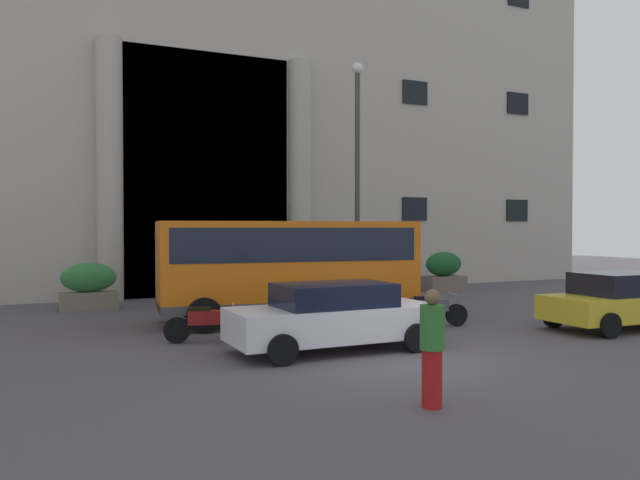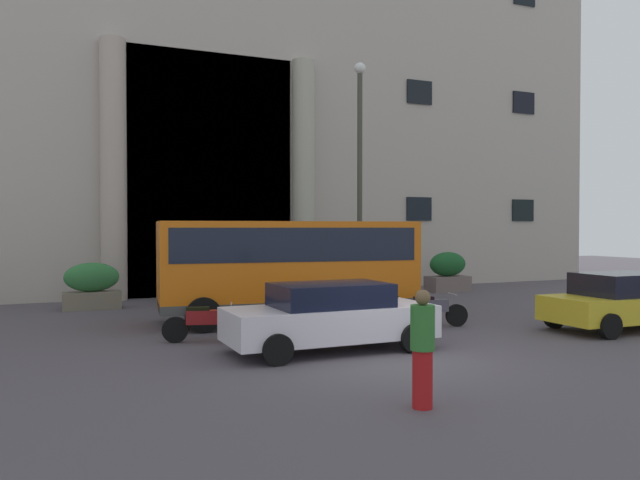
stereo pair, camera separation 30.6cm
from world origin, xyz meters
name	(u,v)px [view 2 (the right image)]	position (x,y,z in m)	size (l,w,h in m)	color
ground_plane	(392,362)	(0.00, 0.00, -0.06)	(80.00, 64.00, 0.12)	#4E474F
office_building_facade	(200,112)	(0.00, 17.47, 7.92)	(37.15, 9.72, 15.85)	#B1A59A
orange_minibus	(288,262)	(-0.18, 5.50, 1.68)	(7.33, 3.33, 2.83)	orange
bus_stop_sign	(392,262)	(4.24, 7.34, 1.49)	(0.44, 0.08, 2.40)	#9F9F17
hedge_planter_entrance_left	(448,272)	(8.79, 10.56, 0.79)	(1.75, 0.92, 1.63)	#6F5E5A
hedge_planter_far_west	(92,287)	(-5.10, 10.51, 0.73)	(1.79, 0.74, 1.52)	#716856
hedge_planter_east	(230,283)	(-0.54, 10.38, 0.70)	(2.15, 0.97, 1.44)	gray
hedge_planter_far_east	(369,275)	(5.26, 10.87, 0.76)	(1.94, 0.93, 1.57)	gray
parked_sedan_far	(623,301)	(7.28, 0.70, 0.75)	(4.19, 2.08, 1.48)	gold
parked_estate_mid	(330,316)	(-0.81, 1.24, 0.75)	(4.52, 1.99, 1.46)	white
scooter_by_planter	(429,310)	(2.89, 3.05, 0.46)	(2.06, 0.71, 0.89)	black
motorcycle_near_kerb	(204,323)	(-3.08, 3.33, 0.46)	(1.94, 0.77, 0.89)	black
pedestrian_man_red_shirt	(423,348)	(-1.32, -3.15, 0.89)	(0.36, 0.36, 1.75)	#B01719
lamppost_plaza_centre	(360,165)	(3.73, 8.71, 4.87)	(0.40, 0.40, 8.46)	#3D3E33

